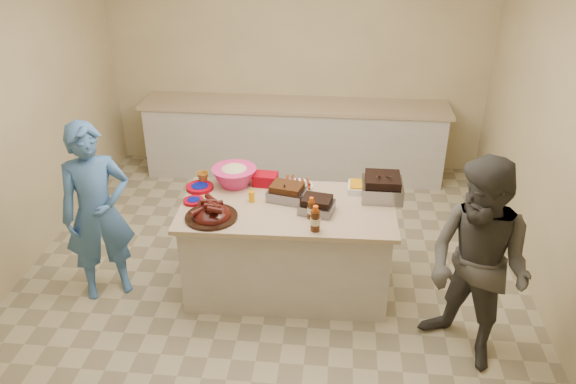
# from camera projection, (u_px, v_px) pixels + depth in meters

# --- Properties ---
(room) EXTENTS (4.50, 5.00, 2.70)m
(room) POSITION_uv_depth(u_px,v_px,m) (272.00, 280.00, 5.04)
(room) COLOR beige
(room) RESTS_ON ground
(back_counter) EXTENTS (3.60, 0.64, 0.90)m
(back_counter) POSITION_uv_depth(u_px,v_px,m) (294.00, 139.00, 6.76)
(back_counter) COLOR beige
(back_counter) RESTS_ON ground
(island) EXTENTS (1.76, 0.96, 0.82)m
(island) POSITION_uv_depth(u_px,v_px,m) (287.00, 287.00, 4.95)
(island) COLOR beige
(island) RESTS_ON ground
(rib_platter) EXTENTS (0.44, 0.44, 0.17)m
(rib_platter) POSITION_uv_depth(u_px,v_px,m) (212.00, 218.00, 4.39)
(rib_platter) COLOR #460F0B
(rib_platter) RESTS_ON island
(pulled_pork_tray) EXTENTS (0.34, 0.28, 0.09)m
(pulled_pork_tray) POSITION_uv_depth(u_px,v_px,m) (287.00, 199.00, 4.65)
(pulled_pork_tray) COLOR #47230F
(pulled_pork_tray) RESTS_ON island
(brisket_tray) EXTENTS (0.30, 0.27, 0.08)m
(brisket_tray) POSITION_uv_depth(u_px,v_px,m) (317.00, 212.00, 4.47)
(brisket_tray) COLOR black
(brisket_tray) RESTS_ON island
(roasting_pan) EXTENTS (0.34, 0.34, 0.13)m
(roasting_pan) POSITION_uv_depth(u_px,v_px,m) (381.00, 197.00, 4.69)
(roasting_pan) COLOR gray
(roasting_pan) RESTS_ON island
(coleslaw_bowl) EXTENTS (0.40, 0.40, 0.27)m
(coleslaw_bowl) POSITION_uv_depth(u_px,v_px,m) (235.00, 184.00, 4.89)
(coleslaw_bowl) COLOR #D6266D
(coleslaw_bowl) RESTS_ON island
(sausage_plate) EXTENTS (0.31, 0.31, 0.04)m
(sausage_plate) POSITION_uv_depth(u_px,v_px,m) (298.00, 186.00, 4.86)
(sausage_plate) COLOR silver
(sausage_plate) RESTS_ON island
(mac_cheese_dish) EXTENTS (0.28, 0.21, 0.07)m
(mac_cheese_dish) POSITION_uv_depth(u_px,v_px,m) (364.00, 191.00, 4.78)
(mac_cheese_dish) COLOR orange
(mac_cheese_dish) RESTS_ON island
(bbq_bottle_a) EXTENTS (0.06, 0.06, 0.18)m
(bbq_bottle_a) POSITION_uv_depth(u_px,v_px,m) (311.00, 218.00, 4.39)
(bbq_bottle_a) COLOR #3B1C0A
(bbq_bottle_a) RESTS_ON island
(bbq_bottle_b) EXTENTS (0.07, 0.07, 0.21)m
(bbq_bottle_b) POSITION_uv_depth(u_px,v_px,m) (315.00, 230.00, 4.22)
(bbq_bottle_b) COLOR #3B1C0A
(bbq_bottle_b) RESTS_ON island
(mustard_bottle) EXTENTS (0.05, 0.05, 0.13)m
(mustard_bottle) POSITION_uv_depth(u_px,v_px,m) (252.00, 202.00, 4.62)
(mustard_bottle) COLOR #EFA300
(mustard_bottle) RESTS_ON island
(sauce_bowl) EXTENTS (0.15, 0.05, 0.15)m
(sauce_bowl) POSITION_uv_depth(u_px,v_px,m) (281.00, 194.00, 4.73)
(sauce_bowl) COLOR silver
(sauce_bowl) RESTS_ON island
(plate_stack_large) EXTENTS (0.24, 0.24, 0.03)m
(plate_stack_large) POSITION_uv_depth(u_px,v_px,m) (200.00, 189.00, 4.82)
(plate_stack_large) COLOR #8F010F
(plate_stack_large) RESTS_ON island
(plate_stack_small) EXTENTS (0.17, 0.17, 0.02)m
(plate_stack_small) POSITION_uv_depth(u_px,v_px,m) (194.00, 202.00, 4.61)
(plate_stack_small) COLOR #8F010F
(plate_stack_small) RESTS_ON island
(plastic_cup) EXTENTS (0.11, 0.10, 0.10)m
(plastic_cup) POSITION_uv_depth(u_px,v_px,m) (203.00, 182.00, 4.93)
(plastic_cup) COLOR #A8691C
(plastic_cup) RESTS_ON island
(basket_stack) EXTENTS (0.22, 0.17, 0.10)m
(basket_stack) POSITION_uv_depth(u_px,v_px,m) (265.00, 184.00, 4.89)
(basket_stack) COLOR #8F010F
(basket_stack) RESTS_ON island
(guest_blue) EXTENTS (1.25, 1.63, 0.37)m
(guest_blue) POSITION_uv_depth(u_px,v_px,m) (112.00, 289.00, 4.92)
(guest_blue) COLOR #3F6CAA
(guest_blue) RESTS_ON ground
(guest_gray) EXTENTS (1.70, 1.65, 0.60)m
(guest_gray) POSITION_uv_depth(u_px,v_px,m) (461.00, 353.00, 4.23)
(guest_gray) COLOR #4A4843
(guest_gray) RESTS_ON ground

